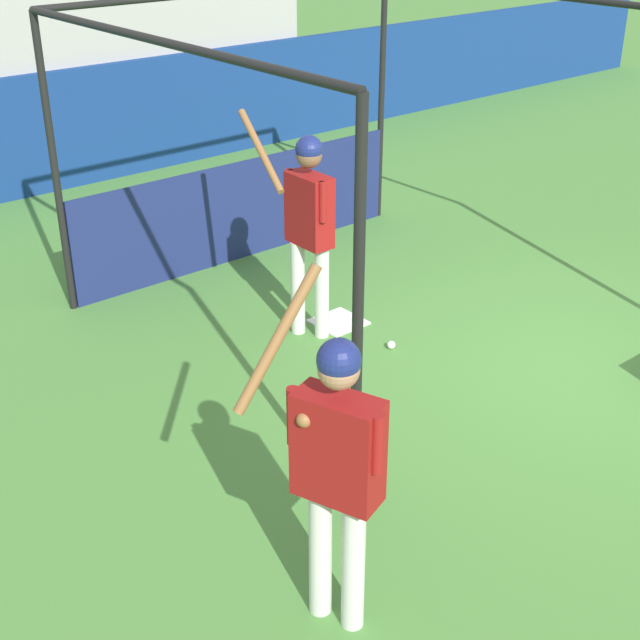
# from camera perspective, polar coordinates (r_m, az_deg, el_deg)

# --- Properties ---
(ground_plane) EXTENTS (60.00, 60.00, 0.00)m
(ground_plane) POSITION_cam_1_polar(r_m,az_deg,el_deg) (8.01, 15.87, -2.97)
(ground_plane) COLOR #477F38
(outfield_wall) EXTENTS (24.00, 0.12, 1.55)m
(outfield_wall) POSITION_cam_1_polar(r_m,az_deg,el_deg) (12.98, -11.80, 12.56)
(outfield_wall) COLOR navy
(outfield_wall) RESTS_ON ground
(bleacher_section) EXTENTS (5.95, 4.00, 3.63)m
(bleacher_section) POSITION_cam_1_polar(r_m,az_deg,el_deg) (14.60, -16.38, 17.76)
(bleacher_section) COLOR #9E9E99
(bleacher_section) RESTS_ON ground
(batting_cage) EXTENTS (4.19, 4.18, 2.83)m
(batting_cage) POSITION_cam_1_polar(r_m,az_deg,el_deg) (9.01, -2.27, 9.80)
(batting_cage) COLOR black
(batting_cage) RESTS_ON ground
(home_plate) EXTENTS (0.44, 0.44, 0.02)m
(home_plate) POSITION_cam_1_polar(r_m,az_deg,el_deg) (8.47, 1.18, -0.12)
(home_plate) COLOR white
(home_plate) RESTS_ON ground
(player_batter) EXTENTS (0.53, 0.92, 2.02)m
(player_batter) POSITION_cam_1_polar(r_m,az_deg,el_deg) (7.80, -0.77, 6.59)
(player_batter) COLOR silver
(player_batter) RESTS_ON ground
(player_waiting) EXTENTS (0.57, 0.69, 2.07)m
(player_waiting) POSITION_cam_1_polar(r_m,az_deg,el_deg) (4.69, 1.03, -8.88)
(player_waiting) COLOR silver
(player_waiting) RESTS_ON ground
(baseball) EXTENTS (0.07, 0.07, 0.07)m
(baseball) POSITION_cam_1_polar(r_m,az_deg,el_deg) (8.02, 4.58, -1.60)
(baseball) COLOR white
(baseball) RESTS_ON ground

